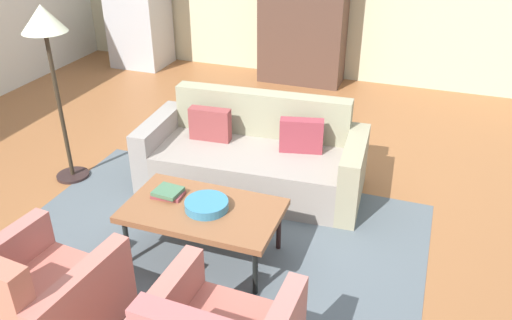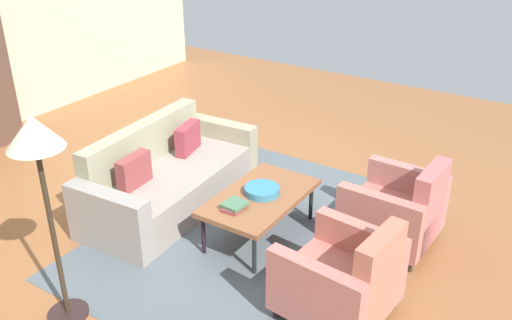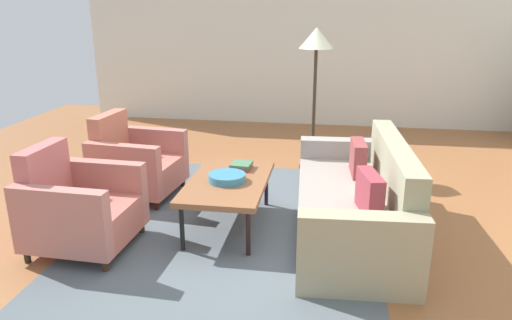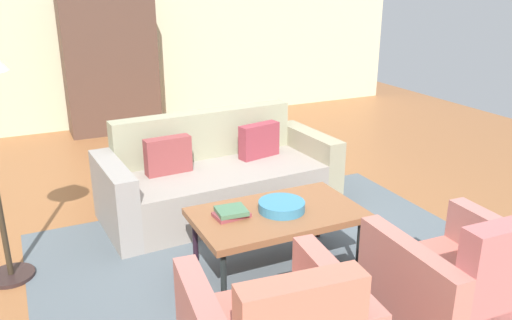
{
  "view_description": "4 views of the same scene",
  "coord_description": "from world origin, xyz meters",
  "px_view_note": "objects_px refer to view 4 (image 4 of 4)",
  "views": [
    {
      "loc": [
        1.42,
        -3.62,
        2.7
      ],
      "look_at": [
        0.2,
        -0.2,
        0.71
      ],
      "focal_mm": 36.67,
      "sensor_mm": 36.0,
      "label": 1
    },
    {
      "loc": [
        -3.96,
        -3.07,
        3.1
      ],
      "look_at": [
        0.11,
        -0.45,
        0.7
      ],
      "focal_mm": 39.1,
      "sensor_mm": 36.0,
      "label": 2
    },
    {
      "loc": [
        3.96,
        0.3,
        1.99
      ],
      "look_at": [
        -0.23,
        -0.38,
        0.61
      ],
      "focal_mm": 34.02,
      "sensor_mm": 36.0,
      "label": 3
    },
    {
      "loc": [
        -1.67,
        -3.62,
        2.04
      ],
      "look_at": [
        -0.05,
        -0.18,
        0.7
      ],
      "focal_mm": 36.64,
      "sensor_mm": 36.0,
      "label": 4
    }
  ],
  "objects_px": {
    "cabinet": "(110,66)",
    "couch": "(217,178)",
    "book_stack": "(231,213)",
    "coffee_table": "(277,216)",
    "armchair_right": "(462,288)",
    "fruit_bowl": "(282,206)"
  },
  "relations": [
    {
      "from": "book_stack",
      "to": "cabinet",
      "type": "xyz_separation_m",
      "value": [
        -0.03,
        4.13,
        0.42
      ]
    },
    {
      "from": "armchair_right",
      "to": "book_stack",
      "type": "height_order",
      "value": "armchair_right"
    },
    {
      "from": "armchair_right",
      "to": "fruit_bowl",
      "type": "distance_m",
      "value": 1.3
    },
    {
      "from": "armchair_right",
      "to": "book_stack",
      "type": "bearing_deg",
      "value": 129.1
    },
    {
      "from": "couch",
      "to": "book_stack",
      "type": "height_order",
      "value": "couch"
    },
    {
      "from": "couch",
      "to": "cabinet",
      "type": "bearing_deg",
      "value": -86.78
    },
    {
      "from": "coffee_table",
      "to": "book_stack",
      "type": "relative_size",
      "value": 4.81
    },
    {
      "from": "armchair_right",
      "to": "couch",
      "type": "bearing_deg",
      "value": 106.51
    },
    {
      "from": "couch",
      "to": "fruit_bowl",
      "type": "bearing_deg",
      "value": 88.49
    },
    {
      "from": "fruit_bowl",
      "to": "armchair_right",
      "type": "bearing_deg",
      "value": -64.26
    },
    {
      "from": "armchair_right",
      "to": "fruit_bowl",
      "type": "relative_size",
      "value": 2.63
    },
    {
      "from": "couch",
      "to": "armchair_right",
      "type": "relative_size",
      "value": 2.44
    },
    {
      "from": "coffee_table",
      "to": "cabinet",
      "type": "bearing_deg",
      "value": 94.88
    },
    {
      "from": "couch",
      "to": "book_stack",
      "type": "bearing_deg",
      "value": 70.51
    },
    {
      "from": "coffee_table",
      "to": "book_stack",
      "type": "height_order",
      "value": "book_stack"
    },
    {
      "from": "fruit_bowl",
      "to": "book_stack",
      "type": "xyz_separation_m",
      "value": [
        -0.36,
        0.06,
        -0.01
      ]
    },
    {
      "from": "armchair_right",
      "to": "cabinet",
      "type": "height_order",
      "value": "cabinet"
    },
    {
      "from": "cabinet",
      "to": "couch",
      "type": "bearing_deg",
      "value": -83.32
    },
    {
      "from": "book_stack",
      "to": "cabinet",
      "type": "relative_size",
      "value": 0.14
    },
    {
      "from": "coffee_table",
      "to": "cabinet",
      "type": "xyz_separation_m",
      "value": [
        -0.36,
        4.2,
        0.48
      ]
    },
    {
      "from": "coffee_table",
      "to": "armchair_right",
      "type": "relative_size",
      "value": 1.36
    },
    {
      "from": "book_stack",
      "to": "fruit_bowl",
      "type": "bearing_deg",
      "value": -9.87
    }
  ]
}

